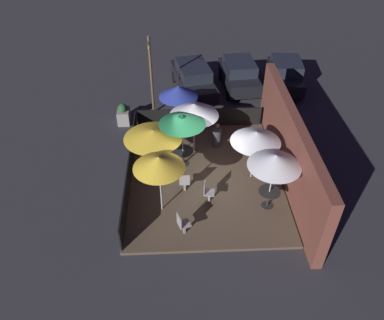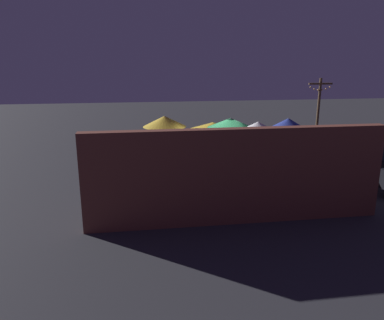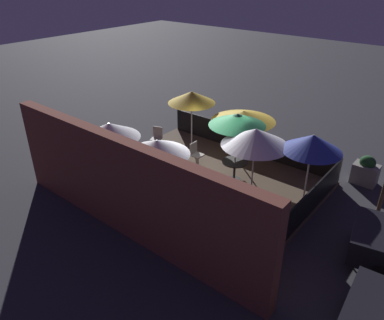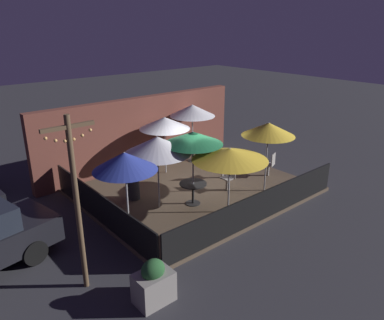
% 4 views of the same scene
% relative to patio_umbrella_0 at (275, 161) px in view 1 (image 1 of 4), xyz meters
% --- Properties ---
extents(ground_plane, '(60.00, 60.00, 0.00)m').
position_rel_patio_umbrella_0_xyz_m(ground_plane, '(-1.79, -2.23, -2.31)').
color(ground_plane, '#2D2D33').
extents(patio_deck, '(7.48, 6.14, 0.12)m').
position_rel_patio_umbrella_0_xyz_m(patio_deck, '(-1.79, -2.23, -2.25)').
color(patio_deck, brown).
rests_on(patio_deck, ground_plane).
extents(building_wall, '(9.08, 0.36, 2.93)m').
position_rel_patio_umbrella_0_xyz_m(building_wall, '(-1.79, 1.07, -0.85)').
color(building_wall, brown).
rests_on(building_wall, ground_plane).
extents(fence_front, '(7.28, 0.05, 0.95)m').
position_rel_patio_umbrella_0_xyz_m(fence_front, '(-1.79, -5.26, -1.72)').
color(fence_front, black).
rests_on(fence_front, patio_deck).
extents(fence_side_left, '(0.05, 5.94, 0.95)m').
position_rel_patio_umbrella_0_xyz_m(fence_side_left, '(-5.49, -2.23, -1.72)').
color(fence_side_left, black).
rests_on(fence_side_left, patio_deck).
extents(patio_umbrella_0, '(1.87, 1.87, 2.43)m').
position_rel_patio_umbrella_0_xyz_m(patio_umbrella_0, '(0.00, 0.00, 0.00)').
color(patio_umbrella_0, '#B2B2B7').
rests_on(patio_umbrella_0, patio_deck).
extents(patio_umbrella_1, '(1.87, 1.87, 2.44)m').
position_rel_patio_umbrella_0_xyz_m(patio_umbrella_1, '(-2.60, -3.10, 0.05)').
color(patio_umbrella_1, '#B2B2B7').
rests_on(patio_umbrella_1, patio_deck).
extents(patio_umbrella_2, '(1.76, 1.76, 2.37)m').
position_rel_patio_umbrella_0_xyz_m(patio_umbrella_2, '(-5.10, -3.22, -0.09)').
color(patio_umbrella_2, '#B2B2B7').
rests_on(patio_umbrella_2, patio_deck).
extents(patio_umbrella_3, '(1.80, 1.80, 2.46)m').
position_rel_patio_umbrella_0_xyz_m(patio_umbrella_3, '(-0.02, -3.94, 0.04)').
color(patio_umbrella_3, '#B2B2B7').
rests_on(patio_umbrella_3, patio_deck).
extents(patio_umbrella_4, '(1.93, 1.93, 2.24)m').
position_rel_patio_umbrella_0_xyz_m(patio_umbrella_4, '(-1.66, -0.34, -0.18)').
color(patio_umbrella_4, '#B2B2B7').
rests_on(patio_umbrella_4, patio_deck).
extents(patio_umbrella_5, '(2.07, 2.07, 2.36)m').
position_rel_patio_umbrella_0_xyz_m(patio_umbrella_5, '(-3.59, -2.58, -0.11)').
color(patio_umbrella_5, '#B2B2B7').
rests_on(patio_umbrella_5, patio_deck).
extents(patio_umbrella_6, '(2.30, 2.30, 2.10)m').
position_rel_patio_umbrella_0_xyz_m(patio_umbrella_6, '(-2.14, -4.24, -0.28)').
color(patio_umbrella_6, '#B2B2B7').
rests_on(patio_umbrella_6, patio_deck).
extents(dining_table_0, '(0.80, 0.80, 0.75)m').
position_rel_patio_umbrella_0_xyz_m(dining_table_0, '(0.00, 0.00, -1.60)').
color(dining_table_0, black).
rests_on(dining_table_0, patio_deck).
extents(dining_table_1, '(0.88, 0.88, 0.72)m').
position_rel_patio_umbrella_0_xyz_m(dining_table_1, '(-2.60, -3.10, -1.62)').
color(dining_table_1, black).
rests_on(dining_table_1, patio_deck).
extents(patio_chair_0, '(0.51, 0.51, 0.92)m').
position_rel_patio_umbrella_0_xyz_m(patio_chair_0, '(1.19, -3.21, -1.70)').
color(patio_chair_0, gray).
rests_on(patio_chair_0, patio_deck).
extents(patio_chair_1, '(0.41, 0.41, 0.91)m').
position_rel_patio_umbrella_0_xyz_m(patio_chair_1, '(-0.93, -3.07, -1.70)').
color(patio_chair_1, gray).
rests_on(patio_chair_1, patio_deck).
extents(patio_chair_2, '(0.46, 0.46, 0.92)m').
position_rel_patio_umbrella_0_xyz_m(patio_chair_2, '(-0.34, -2.23, -1.69)').
color(patio_chair_2, gray).
rests_on(patio_chair_2, patio_deck).
extents(patron_0, '(0.56, 0.56, 1.15)m').
position_rel_patio_umbrella_0_xyz_m(patron_0, '(-3.89, -1.54, -1.69)').
color(patron_0, '#333338').
rests_on(patron_0, patio_deck).
extents(planter_box, '(0.82, 0.58, 1.05)m').
position_rel_patio_umbrella_0_xyz_m(planter_box, '(-6.13, -5.93, -1.85)').
color(planter_box, gray).
rests_on(planter_box, ground_plane).
extents(light_post, '(1.10, 0.12, 4.04)m').
position_rel_patio_umbrella_0_xyz_m(light_post, '(-7.03, -4.50, -0.06)').
color(light_post, brown).
rests_on(light_post, ground_plane).
extents(parked_car_0, '(4.69, 2.52, 1.62)m').
position_rel_patio_umbrella_0_xyz_m(parked_car_0, '(-9.13, -2.36, -1.47)').
color(parked_car_0, black).
rests_on(parked_car_0, ground_plane).
extents(parked_car_1, '(3.95, 2.01, 1.62)m').
position_rel_patio_umbrella_0_xyz_m(parked_car_1, '(-9.50, 0.24, -1.47)').
color(parked_car_1, black).
rests_on(parked_car_1, ground_plane).
extents(parked_car_2, '(3.97, 2.11, 1.62)m').
position_rel_patio_umbrella_0_xyz_m(parked_car_2, '(-9.42, 2.84, -1.47)').
color(parked_car_2, black).
rests_on(parked_car_2, ground_plane).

